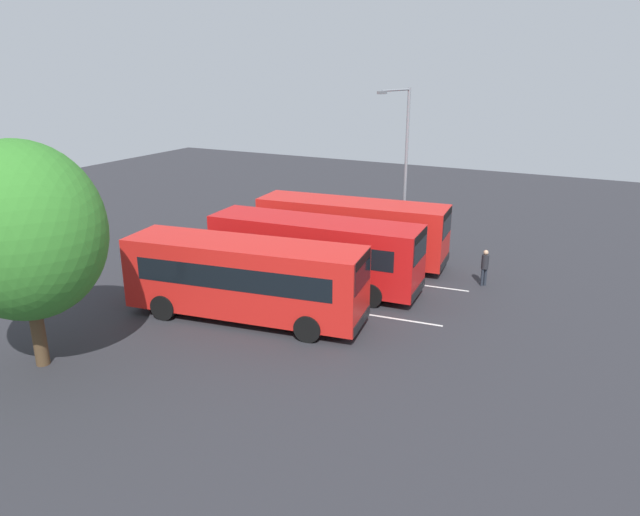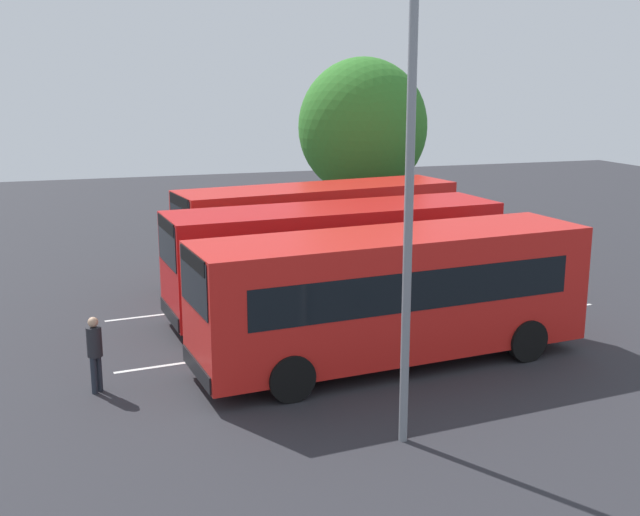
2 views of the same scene
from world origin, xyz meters
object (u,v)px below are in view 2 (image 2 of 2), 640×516
bus_far_left (317,228)px  bus_center_left (335,256)px  bus_center_right (392,293)px  street_lamp (407,179)px  pedestrian (95,348)px  depot_tree (363,127)px

bus_far_left → bus_center_left: (0.83, 4.20, 0.00)m
bus_center_left → bus_center_right: 4.01m
bus_center_right → street_lamp: bearing=64.3°
street_lamp → bus_far_left: bearing=4.3°
bus_center_right → bus_center_left: bearing=-95.1°
bus_far_left → pedestrian: (7.44, 7.89, -0.73)m
street_lamp → depot_tree: bearing=-4.2°
street_lamp → depot_tree: street_lamp is taller
depot_tree → bus_far_left: bearing=57.4°
pedestrian → street_lamp: street_lamp is taller
bus_far_left → bus_center_right: size_ratio=1.01×
bus_far_left → pedestrian: size_ratio=5.75×
bus_center_right → street_lamp: street_lamp is taller
bus_center_right → depot_tree: (-4.76, -14.40, 2.87)m
bus_center_left → pedestrian: bearing=24.8°
street_lamp → bus_center_left: bearing=5.0°
bus_center_right → street_lamp: 4.86m
bus_center_right → street_lamp: size_ratio=1.14×
bus_far_left → pedestrian: 10.87m
bus_center_left → pedestrian: size_ratio=5.70×
pedestrian → bus_center_left: bearing=72.2°
bus_center_left → depot_tree: bearing=-119.2°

